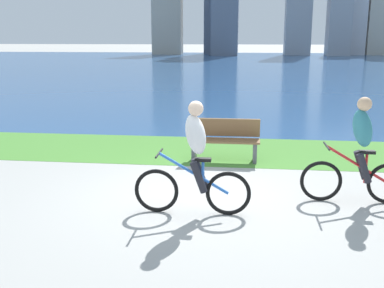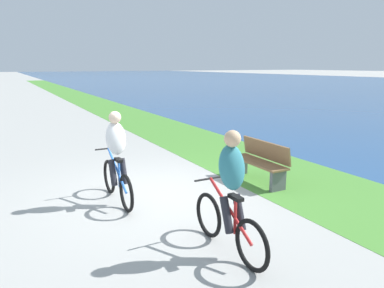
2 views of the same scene
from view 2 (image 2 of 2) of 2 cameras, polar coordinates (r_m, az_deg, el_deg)
The scene contains 5 objects.
ground_plane at distance 7.19m, azimuth -5.93°, elevation -8.09°, with size 300.00×300.00×0.00m, color #9E9E99.
grass_strip_bayside at distance 8.84m, azimuth 13.64°, elevation -4.42°, with size 120.00×2.79×0.01m, color #478433.
cyclist_lead at distance 6.69m, azimuth -11.93°, elevation -2.28°, with size 1.76×0.52×1.72m.
cyclist_trailing at distance 4.81m, azimuth 6.14°, elevation -7.98°, with size 1.72×0.52×1.71m.
bench_near_path at distance 7.96m, azimuth 10.83°, elevation -2.81°, with size 1.50×0.47×0.90m.
Camera 2 is at (6.24, -2.53, 2.51)m, focal length 33.49 mm.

